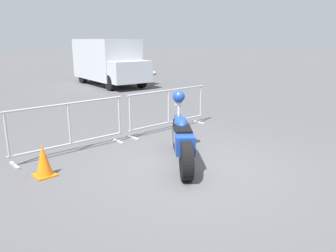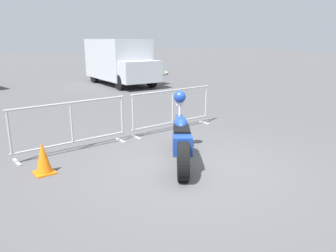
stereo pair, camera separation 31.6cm
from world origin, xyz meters
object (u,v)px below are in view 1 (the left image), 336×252
motorcycle (182,138)px  crowd_barrier_near (70,127)px  crowd_barrier_far (169,109)px  delivery_van (108,61)px  traffic_cone (43,160)px

motorcycle → crowd_barrier_near: bearing=73.1°
crowd_barrier_far → delivery_van: delivery_van is taller
crowd_barrier_near → crowd_barrier_far: (2.73, 0.00, 0.00)m
motorcycle → delivery_van: size_ratio=0.37×
crowd_barrier_far → traffic_cone: 3.73m
crowd_barrier_near → motorcycle: bearing=-54.8°
crowd_barrier_near → traffic_cone: size_ratio=4.30×
motorcycle → traffic_cone: (-2.26, 1.10, -0.21)m
crowd_barrier_far → traffic_cone: size_ratio=4.30×
crowd_barrier_near → traffic_cone: bearing=-136.9°
motorcycle → crowd_barrier_far: 2.37m
motorcycle → crowd_barrier_far: (1.37, 1.94, 0.06)m
motorcycle → delivery_van: bearing=13.5°
crowd_barrier_far → delivery_van: bearing=68.3°
crowd_barrier_far → traffic_cone: crowd_barrier_far is taller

